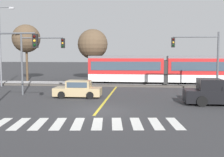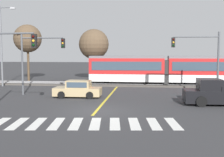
% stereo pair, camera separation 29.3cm
% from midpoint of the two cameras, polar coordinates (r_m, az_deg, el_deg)
% --- Properties ---
extents(ground_plane, '(200.00, 200.00, 0.00)m').
position_cam_midpoint_polar(ground_plane, '(19.42, -2.75, -6.60)').
color(ground_plane, '#333335').
extents(track_bed, '(120.00, 4.00, 0.18)m').
position_cam_midpoint_polar(track_bed, '(34.81, 1.59, -1.18)').
color(track_bed, '#4C4742').
rests_on(track_bed, ground).
extents(rail_near, '(120.00, 0.08, 0.10)m').
position_cam_midpoint_polar(rail_near, '(34.09, 1.48, -1.08)').
color(rail_near, '#939399').
rests_on(rail_near, track_bed).
extents(rail_far, '(120.00, 0.08, 0.10)m').
position_cam_midpoint_polar(rail_far, '(35.51, 1.70, -0.83)').
color(rail_far, '#939399').
rests_on(rail_far, track_bed).
extents(light_rail_tram, '(18.50, 2.64, 3.43)m').
position_cam_midpoint_polar(light_rail_tram, '(34.59, 11.14, 1.93)').
color(light_rail_tram, silver).
rests_on(light_rail_tram, track_bed).
extents(crosswalk_stripe_1, '(0.89, 2.85, 0.01)m').
position_cam_midpoint_polar(crosswalk_stripe_1, '(16.85, -18.17, -8.67)').
color(crosswalk_stripe_1, silver).
rests_on(crosswalk_stripe_1, ground).
extents(crosswalk_stripe_2, '(0.89, 2.85, 0.01)m').
position_cam_midpoint_polar(crosswalk_stripe_2, '(16.54, -14.51, -8.84)').
color(crosswalk_stripe_2, silver).
rests_on(crosswalk_stripe_2, ground).
extents(crosswalk_stripe_3, '(0.89, 2.85, 0.01)m').
position_cam_midpoint_polar(crosswalk_stripe_3, '(16.30, -10.72, -8.97)').
color(crosswalk_stripe_3, silver).
rests_on(crosswalk_stripe_3, ground).
extents(crosswalk_stripe_4, '(0.89, 2.85, 0.01)m').
position_cam_midpoint_polar(crosswalk_stripe_4, '(16.14, -6.83, -9.06)').
color(crosswalk_stripe_4, silver).
rests_on(crosswalk_stripe_4, ground).
extents(crosswalk_stripe_5, '(0.89, 2.85, 0.01)m').
position_cam_midpoint_polar(crosswalk_stripe_5, '(16.04, -2.88, -9.12)').
color(crosswalk_stripe_5, silver).
rests_on(crosswalk_stripe_5, ground).
extents(crosswalk_stripe_6, '(0.89, 2.85, 0.01)m').
position_cam_midpoint_polar(crosswalk_stripe_6, '(16.02, 1.10, -9.13)').
color(crosswalk_stripe_6, silver).
rests_on(crosswalk_stripe_6, ground).
extents(crosswalk_stripe_7, '(0.89, 2.85, 0.01)m').
position_cam_midpoint_polar(crosswalk_stripe_7, '(16.08, 5.08, -9.10)').
color(crosswalk_stripe_7, silver).
rests_on(crosswalk_stripe_7, ground).
extents(crosswalk_stripe_8, '(0.89, 2.85, 0.01)m').
position_cam_midpoint_polar(crosswalk_stripe_8, '(16.21, 9.00, -9.02)').
color(crosswalk_stripe_8, silver).
rests_on(crosswalk_stripe_8, ground).
extents(crosswalk_stripe_9, '(0.89, 2.85, 0.01)m').
position_cam_midpoint_polar(crosswalk_stripe_9, '(16.42, 12.84, -8.91)').
color(crosswalk_stripe_9, silver).
rests_on(crosswalk_stripe_9, ground).
extents(lane_centre_line, '(0.20, 15.20, 0.01)m').
position_cam_midpoint_polar(lane_centre_line, '(25.37, -0.43, -3.79)').
color(lane_centre_line, gold).
rests_on(lane_centre_line, ground).
extents(sedan_crossing, '(4.23, 1.97, 1.52)m').
position_cam_midpoint_polar(sedan_crossing, '(25.35, -6.64, -2.24)').
color(sedan_crossing, tan).
rests_on(sedan_crossing, ground).
extents(pickup_truck, '(5.42, 2.28, 1.98)m').
position_cam_midpoint_polar(pickup_truck, '(23.04, 21.12, -2.95)').
color(pickup_truck, black).
rests_on(pickup_truck, ground).
extents(traffic_light_mid_right, '(4.25, 0.38, 5.85)m').
position_cam_midpoint_polar(traffic_light_mid_right, '(26.69, 18.04, 4.83)').
color(traffic_light_mid_right, '#515459').
rests_on(traffic_light_mid_right, ground).
extents(traffic_light_mid_left, '(4.25, 0.38, 5.90)m').
position_cam_midpoint_polar(traffic_light_mid_left, '(27.22, -14.72, 4.88)').
color(traffic_light_mid_left, '#515459').
rests_on(traffic_light_mid_left, ground).
extents(traffic_light_near_left, '(3.75, 0.38, 5.83)m').
position_cam_midpoint_polar(traffic_light_near_left, '(20.07, -20.95, 4.38)').
color(traffic_light_near_left, '#515459').
rests_on(traffic_light_near_left, ground).
extents(street_lamp_west, '(1.97, 0.28, 9.45)m').
position_cam_midpoint_polar(street_lamp_west, '(35.70, -21.15, 6.98)').
color(street_lamp_west, slate).
rests_on(street_lamp_west, ground).
extents(bare_tree_far_west, '(3.90, 3.90, 7.94)m').
position_cam_midpoint_polar(bare_tree_far_west, '(41.47, -16.57, 7.75)').
color(bare_tree_far_west, brown).
rests_on(bare_tree_far_west, ground).
extents(bare_tree_west, '(4.30, 4.30, 7.38)m').
position_cam_midpoint_polar(bare_tree_west, '(40.55, -3.49, 6.96)').
color(bare_tree_west, brown).
rests_on(bare_tree_west, ground).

